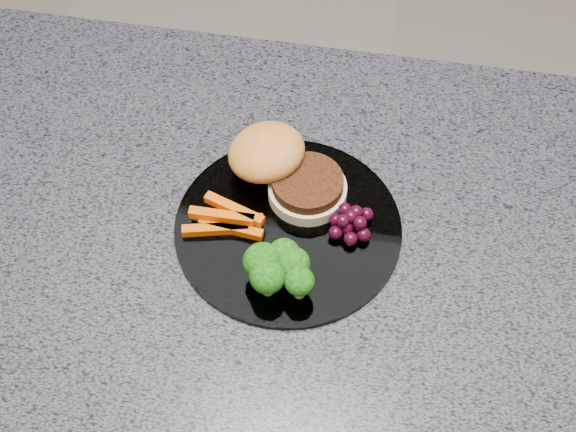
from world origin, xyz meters
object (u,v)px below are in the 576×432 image
object	(u,v)px
island_cabinet	(342,397)
grape_bunch	(351,222)
burger	(281,167)
plate	(288,228)

from	to	relation	value
island_cabinet	grape_bunch	xyz separation A→B (m)	(-0.02, 0.00, 0.49)
burger	grape_bunch	distance (m)	0.11
island_cabinet	burger	world-z (taller)	burger
plate	burger	xyz separation A→B (m)	(-0.02, 0.07, 0.02)
plate	burger	distance (m)	0.07
island_cabinet	grape_bunch	size ratio (longest dim) A/B	22.79
plate	island_cabinet	bearing A→B (deg)	3.75
plate	burger	world-z (taller)	burger
plate	grape_bunch	world-z (taller)	grape_bunch
plate	burger	bearing A→B (deg)	106.74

